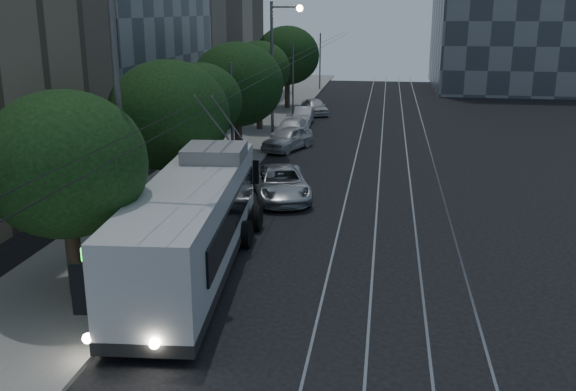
% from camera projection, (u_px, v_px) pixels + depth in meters
% --- Properties ---
extents(ground, '(120.00, 120.00, 0.00)m').
position_uv_depth(ground, '(320.00, 273.00, 21.14)').
color(ground, black).
rests_on(ground, ground).
extents(sidewalk, '(5.00, 90.00, 0.15)m').
position_uv_depth(sidewalk, '(236.00, 144.00, 41.20)').
color(sidewalk, gray).
rests_on(sidewalk, ground).
extents(tram_rails, '(4.52, 90.00, 0.02)m').
position_uv_depth(tram_rails, '(394.00, 150.00, 39.75)').
color(tram_rails, gray).
rests_on(tram_rails, ground).
extents(overhead_wires, '(2.23, 90.00, 6.00)m').
position_uv_depth(overhead_wires, '(275.00, 91.00, 39.88)').
color(overhead_wires, black).
rests_on(overhead_wires, ground).
extents(trolleybus, '(3.57, 12.33, 5.63)m').
position_uv_depth(trolleybus, '(194.00, 223.00, 20.86)').
color(trolleybus, '#BABABC').
rests_on(trolleybus, ground).
extents(pickup_silver, '(3.71, 5.64, 1.44)m').
position_uv_depth(pickup_silver, '(281.00, 183.00, 29.35)').
color(pickup_silver, '#AAAEB2').
rests_on(pickup_silver, ground).
extents(car_white_a, '(3.11, 4.55, 1.44)m').
position_uv_depth(car_white_a, '(288.00, 138.00, 39.56)').
color(car_white_a, '#B5B5B9').
rests_on(car_white_a, ground).
extents(car_white_b, '(2.29, 4.92, 1.39)m').
position_uv_depth(car_white_b, '(291.00, 130.00, 42.46)').
color(car_white_b, silver).
rests_on(car_white_b, ground).
extents(car_white_c, '(1.48, 3.81, 1.24)m').
position_uv_depth(car_white_c, '(303.00, 115.00, 48.78)').
color(car_white_c, silver).
rests_on(car_white_c, ground).
extents(car_white_d, '(2.92, 4.20, 1.33)m').
position_uv_depth(car_white_d, '(315.00, 107.00, 52.90)').
color(car_white_d, silver).
rests_on(car_white_d, ground).
extents(tree_0, '(4.68, 4.68, 6.26)m').
position_uv_depth(tree_0, '(65.00, 164.00, 18.16)').
color(tree_0, black).
rests_on(tree_0, ground).
extents(tree_1, '(5.11, 5.11, 6.43)m').
position_uv_depth(tree_1, '(169.00, 116.00, 26.63)').
color(tree_1, black).
rests_on(tree_1, ground).
extents(tree_2, '(3.89, 3.89, 6.09)m').
position_uv_depth(tree_2, '(200.00, 102.00, 29.24)').
color(tree_2, black).
rests_on(tree_2, ground).
extents(tree_3, '(5.29, 5.29, 6.66)m').
position_uv_depth(tree_3, '(237.00, 85.00, 36.42)').
color(tree_3, black).
rests_on(tree_3, ground).
extents(tree_4, '(4.40, 4.40, 6.32)m').
position_uv_depth(tree_4, '(259.00, 70.00, 44.84)').
color(tree_4, black).
rests_on(tree_4, ground).
extents(tree_5, '(5.50, 5.50, 7.09)m').
position_uv_depth(tree_5, '(287.00, 55.00, 54.69)').
color(tree_5, black).
rests_on(tree_5, ground).
extents(streetlamp_near, '(2.61, 0.44, 10.92)m').
position_uv_depth(streetlamp_near, '(130.00, 76.00, 18.41)').
color(streetlamp_near, '#58585B').
rests_on(streetlamp_near, ground).
extents(streetlamp_far, '(2.19, 0.44, 8.90)m').
position_uv_depth(streetlamp_far, '(278.00, 55.00, 42.87)').
color(streetlamp_far, '#58585B').
rests_on(streetlamp_far, ground).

